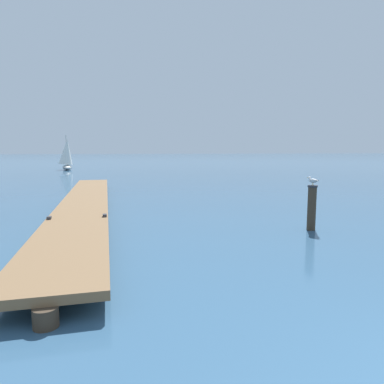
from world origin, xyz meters
name	(u,v)px	position (x,y,z in m)	size (l,w,h in m)	color
floating_dock	(85,202)	(-5.30, 13.09, 0.36)	(2.23, 19.67, 0.53)	brown
mooring_piling	(312,207)	(1.87, 7.99, 0.74)	(0.30, 0.30, 1.41)	#3D3023
perched_seagull	(313,180)	(1.88, 7.98, 1.56)	(0.25, 0.35, 0.27)	gold
distant_sailboat	(67,155)	(-9.81, 43.50, 1.84)	(2.08, 3.33, 4.26)	silver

